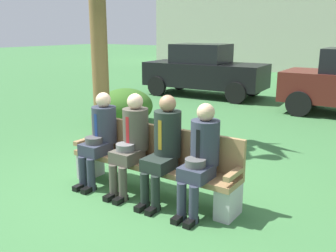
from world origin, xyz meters
TOP-DOWN VIEW (x-y plane):
  - ground_plane at (0.00, 0.00)m, footprint 80.00×80.00m
  - park_bench at (0.22, 0.18)m, footprint 2.43×0.44m
  - seated_man_leftmost at (-0.60, 0.04)m, footprint 0.34×0.72m
  - seated_man_centerleft at (-0.04, 0.05)m, footprint 0.34×0.72m
  - seated_man_centerright at (0.47, 0.05)m, footprint 0.34×0.72m
  - seated_man_rightmost at (1.00, 0.04)m, footprint 0.34×0.72m
  - shrub_near_bench at (-2.64, 3.00)m, footprint 1.29×1.18m
  - parked_car_near at (-2.91, 7.27)m, footprint 3.99×1.91m

SIDE VIEW (x-z plane):
  - ground_plane at x=0.00m, z-range 0.00..0.00m
  - shrub_near_bench at x=-2.64m, z-range 0.00..0.81m
  - park_bench at x=0.22m, z-range -0.01..0.89m
  - seated_man_leftmost at x=-0.60m, z-range 0.07..1.36m
  - seated_man_rightmost at x=1.00m, z-range 0.07..1.38m
  - seated_man_centerleft at x=-0.04m, z-range 0.07..1.40m
  - seated_man_centerright at x=0.47m, z-range 0.08..1.43m
  - parked_car_near at x=-2.91m, z-range 0.00..1.68m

